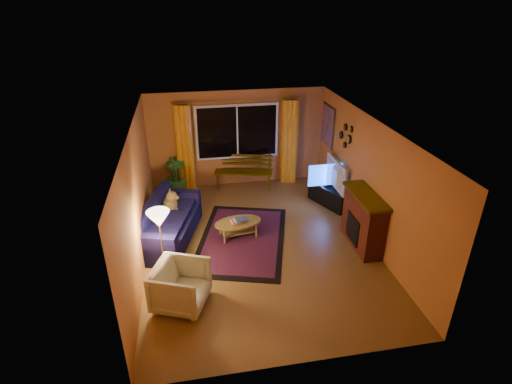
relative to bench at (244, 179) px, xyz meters
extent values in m
cube|color=brown|center=(-0.11, -2.70, -0.23)|extent=(4.50, 6.00, 0.02)
cube|color=white|center=(-0.11, -2.70, 2.29)|extent=(4.50, 6.00, 0.02)
cube|color=#C47736|center=(-0.11, 0.31, 1.03)|extent=(4.50, 0.02, 2.50)
cube|color=#C47736|center=(-2.37, -2.70, 1.03)|extent=(0.02, 6.00, 2.50)
cube|color=#C47736|center=(2.15, -2.70, 1.03)|extent=(0.02, 6.00, 2.50)
cube|color=black|center=(-0.11, 0.24, 1.23)|extent=(2.00, 0.02, 1.30)
cylinder|color=#BF8C3F|center=(-0.11, 0.20, 2.03)|extent=(3.20, 0.03, 0.03)
cylinder|color=orange|center=(-1.46, 0.18, 0.90)|extent=(0.36, 0.36, 2.24)
cylinder|color=orange|center=(1.24, 0.18, 0.90)|extent=(0.36, 0.36, 2.24)
cube|color=#3F3101|center=(0.00, 0.00, 0.00)|extent=(1.55, 0.80, 0.45)
imported|color=#235B1E|center=(-1.74, 0.05, 0.23)|extent=(0.62, 0.62, 0.91)
cube|color=#110F3D|center=(-1.89, -2.17, 0.19)|extent=(1.43, 2.23, 0.83)
imported|color=beige|center=(-1.68, -4.21, 0.19)|extent=(1.01, 1.03, 0.83)
cylinder|color=#BF8C3F|center=(-1.97, -3.34, 0.42)|extent=(0.25, 0.25, 1.29)
cube|color=maroon|center=(-0.41, -2.47, -0.21)|extent=(2.41, 3.10, 0.02)
cylinder|color=olive|center=(-0.48, -2.34, -0.04)|extent=(1.13, 1.13, 0.36)
cube|color=black|center=(1.89, -1.33, 0.01)|extent=(0.81, 1.18, 0.47)
imported|color=black|center=(1.89, -1.33, 0.58)|extent=(0.16, 1.16, 0.67)
cube|color=maroon|center=(1.94, -3.10, 0.33)|extent=(0.40, 1.20, 1.10)
cube|color=#C85B32|center=(2.11, -0.25, 1.43)|extent=(0.04, 0.76, 0.96)
camera|label=1|loc=(-1.39, -9.43, 4.42)|focal=28.00mm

